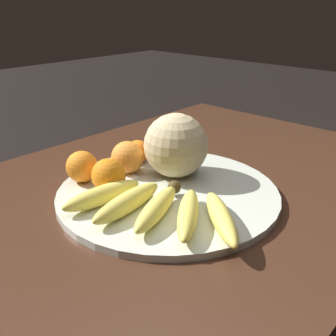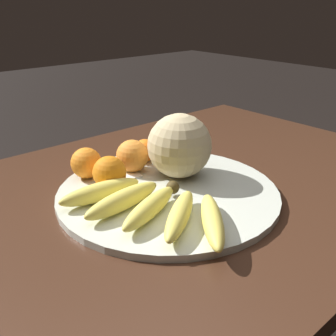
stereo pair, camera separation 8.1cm
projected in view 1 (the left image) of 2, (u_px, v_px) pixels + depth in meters
name	position (u px, v px, depth m)	size (l,w,h in m)	color
kitchen_table	(155.00, 235.00, 0.88)	(1.41, 0.85, 0.71)	#3D2316
fruit_bowl	(168.00, 192.00, 0.84)	(0.47, 0.47, 0.01)	beige
melon	(176.00, 145.00, 0.88)	(0.14, 0.14, 0.14)	#C6B284
banana_bunch	(156.00, 206.00, 0.73)	(0.25, 0.33, 0.04)	#473819
orange_front_left	(109.00, 175.00, 0.82)	(0.07, 0.07, 0.07)	orange
orange_front_right	(128.00, 157.00, 0.90)	(0.08, 0.08, 0.08)	orange
orange_mid_center	(82.00, 167.00, 0.86)	(0.07, 0.07, 0.07)	orange
orange_back_left	(138.00, 151.00, 0.96)	(0.06, 0.06, 0.06)	orange
produce_tag	(121.00, 180.00, 0.87)	(0.08, 0.04, 0.00)	white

